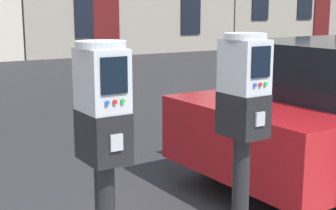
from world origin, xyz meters
TOP-DOWN VIEW (x-y plane):
  - parking_meter_near_kerb at (-0.55, -0.18)m, footprint 0.22×0.26m
  - parking_meter_twin_adjacent at (0.22, -0.18)m, footprint 0.22×0.26m

SIDE VIEW (x-z plane):
  - parking_meter_near_kerb at x=-0.55m, z-range 0.42..1.89m
  - parking_meter_twin_adjacent at x=0.22m, z-range 0.42..1.91m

